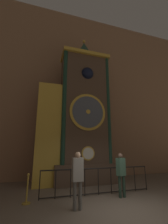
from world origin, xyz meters
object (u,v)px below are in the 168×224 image
at_px(clock_tower, 78,116).
at_px(visitor_near, 78,174).
at_px(visitor_far, 121,170).
at_px(stanchion_post, 27,194).

height_order(clock_tower, visitor_near, clock_tower).
bearing_deg(visitor_near, visitor_far, 18.74).
relative_size(visitor_near, visitor_far, 1.05).
distance_m(clock_tower, stanchion_post, 4.84).
xyz_separation_m(clock_tower, visitor_near, (-0.89, -3.47, -2.69)).
bearing_deg(visitor_near, clock_tower, 75.76).
bearing_deg(visitor_far, clock_tower, 92.43).
height_order(visitor_near, visitor_far, visitor_near).
xyz_separation_m(visitor_near, stanchion_post, (-1.54, 1.04, -0.72)).
xyz_separation_m(visitor_near, visitor_far, (1.97, 0.66, -0.05)).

